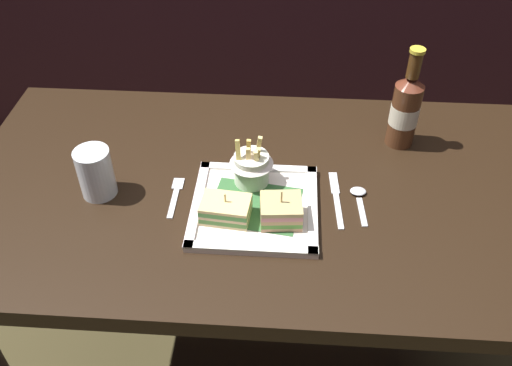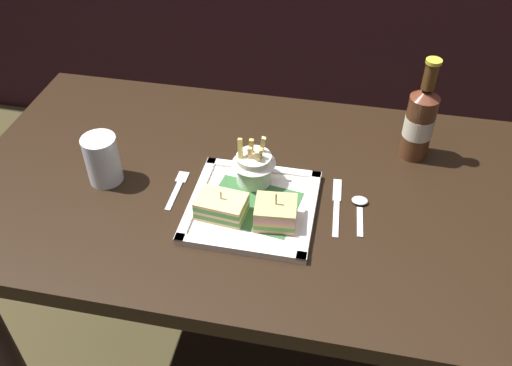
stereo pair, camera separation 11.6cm
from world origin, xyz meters
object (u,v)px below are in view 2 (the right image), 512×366
(dining_table, at_px, (259,222))
(knife, at_px, (337,204))
(square_plate, at_px, (252,207))
(fork, at_px, (178,188))
(beer_bottle, at_px, (420,121))
(fries_cup, at_px, (254,164))
(water_glass, at_px, (103,162))
(spoon, at_px, (360,205))
(sandwich_half_left, at_px, (221,206))
(sandwich_half_right, at_px, (276,213))

(dining_table, bearing_deg, knife, -9.28)
(square_plate, height_order, fork, square_plate)
(dining_table, xyz_separation_m, beer_bottle, (0.33, 0.18, 0.21))
(fries_cup, distance_m, beer_bottle, 0.39)
(dining_table, distance_m, beer_bottle, 0.43)
(water_glass, bearing_deg, beer_bottle, 18.70)
(square_plate, height_order, beer_bottle, beer_bottle)
(dining_table, xyz_separation_m, spoon, (0.22, -0.03, 0.12))
(water_glass, height_order, spoon, water_glass)
(dining_table, xyz_separation_m, knife, (0.17, -0.03, 0.12))
(square_plate, relative_size, sandwich_half_left, 2.50)
(dining_table, xyz_separation_m, water_glass, (-0.34, -0.05, 0.16))
(beer_bottle, bearing_deg, fork, -156.00)
(fork, height_order, spoon, spoon)
(water_glass, xyz_separation_m, fork, (0.17, 0.00, -0.05))
(fries_cup, relative_size, fork, 0.92)
(sandwich_half_right, bearing_deg, water_glass, 170.27)
(square_plate, relative_size, beer_bottle, 1.05)
(beer_bottle, bearing_deg, water_glass, -161.30)
(sandwich_half_right, bearing_deg, beer_bottle, 46.85)
(water_glass, bearing_deg, sandwich_half_left, -13.46)
(fork, xyz_separation_m, spoon, (0.40, 0.02, 0.00))
(knife, bearing_deg, fork, -177.31)
(sandwich_half_right, height_order, fork, sandwich_half_right)
(square_plate, distance_m, fries_cup, 0.09)
(sandwich_half_right, distance_m, spoon, 0.19)
(fries_cup, bearing_deg, knife, -7.97)
(sandwich_half_left, xyz_separation_m, fork, (-0.12, 0.07, -0.03))
(beer_bottle, relative_size, water_glass, 2.22)
(sandwich_half_left, height_order, beer_bottle, beer_bottle)
(square_plate, height_order, sandwich_half_left, sandwich_half_left)
(fries_cup, bearing_deg, fork, -165.42)
(fries_cup, distance_m, spoon, 0.24)
(sandwich_half_left, height_order, fork, sandwich_half_left)
(dining_table, distance_m, fork, 0.22)
(sandwich_half_left, bearing_deg, beer_bottle, 37.22)
(water_glass, height_order, knife, water_glass)
(knife, xyz_separation_m, spoon, (0.05, 0.00, 0.00))
(water_glass, height_order, fork, water_glass)
(water_glass, relative_size, fork, 0.88)
(sandwich_half_left, bearing_deg, fork, 149.57)
(square_plate, relative_size, water_glass, 2.34)
(square_plate, xyz_separation_m, spoon, (0.22, 0.05, -0.00))
(beer_bottle, xyz_separation_m, spoon, (-0.11, -0.21, -0.09))
(square_plate, distance_m, sandwich_half_left, 0.07)
(beer_bottle, height_order, water_glass, beer_bottle)
(sandwich_half_left, distance_m, beer_bottle, 0.49)
(fork, distance_m, knife, 0.35)
(dining_table, relative_size, sandwich_half_right, 14.91)
(fork, bearing_deg, beer_bottle, 24.00)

